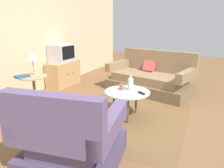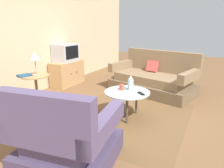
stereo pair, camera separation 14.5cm
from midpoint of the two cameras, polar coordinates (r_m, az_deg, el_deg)
ground_plane at (r=3.52m, az=4.07°, el=-8.56°), size 16.00×16.00×0.00m
back_wall at (r=4.66m, az=-25.83°, el=13.12°), size 9.00×0.12×2.70m
area_rug at (r=3.44m, az=2.95°, el=-9.12°), size 2.14×1.90×0.00m
armchair at (r=2.25m, az=-12.96°, el=-15.46°), size 1.08×1.07×0.93m
couch at (r=4.72m, az=9.82°, el=1.42°), size 1.35×2.01×0.91m
coffee_table at (r=3.29m, az=3.00°, el=-2.76°), size 0.73×0.73×0.44m
side_table at (r=3.90m, az=-22.06°, el=-0.39°), size 0.49×0.49×0.61m
tv_stand at (r=5.27m, az=-14.22°, el=2.83°), size 0.90×0.43×0.60m
television at (r=5.19m, az=-14.74°, el=8.40°), size 0.59×0.42×0.43m
table_lamp at (r=3.80m, az=-22.51°, el=6.73°), size 0.18×0.18×0.42m
vase at (r=3.32m, az=3.97°, el=0.30°), size 0.09×0.09×0.25m
mug at (r=3.34m, az=1.50°, el=-0.83°), size 0.13×0.08×0.09m
tv_remote_dark at (r=3.18m, az=6.98°, el=-2.53°), size 0.13×0.14×0.02m
tv_remote_silver at (r=3.19m, az=2.34°, el=-2.39°), size 0.13×0.15×0.02m
book at (r=3.84m, az=-25.01°, el=1.95°), size 0.25×0.20×0.04m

